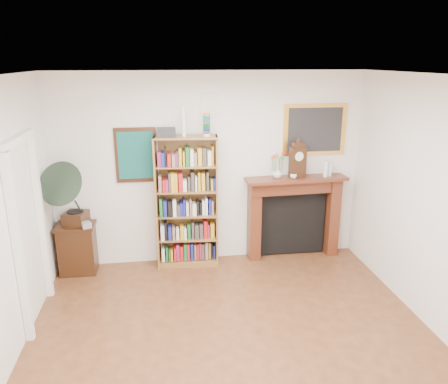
% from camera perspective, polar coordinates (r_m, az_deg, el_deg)
% --- Properties ---
extents(room, '(4.51, 5.01, 2.81)m').
position_cam_1_polar(room, '(4.03, 2.33, -5.62)').
color(room, '#4D2A17').
rests_on(room, ground).
extents(door_casing, '(0.08, 1.02, 2.17)m').
position_cam_1_polar(door_casing, '(5.35, -24.22, -2.93)').
color(door_casing, white).
rests_on(door_casing, left_wall).
extents(teal_poster, '(0.58, 0.04, 0.78)m').
position_cam_1_polar(teal_poster, '(6.28, -11.41, 4.74)').
color(teal_poster, black).
rests_on(teal_poster, back_wall).
extents(small_picture, '(0.26, 0.04, 0.30)m').
position_cam_1_polar(small_picture, '(6.20, -1.88, 11.47)').
color(small_picture, white).
rests_on(small_picture, back_wall).
extents(gilt_painting, '(0.95, 0.04, 0.75)m').
position_cam_1_polar(gilt_painting, '(6.61, 11.76, 7.97)').
color(gilt_painting, gold).
rests_on(gilt_painting, back_wall).
extents(bookshelf, '(0.91, 0.39, 2.22)m').
position_cam_1_polar(bookshelf, '(6.27, -4.86, -0.41)').
color(bookshelf, brown).
rests_on(bookshelf, floor).
extents(side_cabinet, '(0.54, 0.40, 0.73)m').
position_cam_1_polar(side_cabinet, '(6.59, -18.57, -7.01)').
color(side_cabinet, black).
rests_on(side_cabinet, floor).
extents(fireplace, '(1.53, 0.43, 1.28)m').
position_cam_1_polar(fireplace, '(6.72, 9.08, -2.22)').
color(fireplace, '#44200F').
rests_on(fireplace, floor).
extents(gramophone, '(0.77, 0.87, 0.97)m').
position_cam_1_polar(gramophone, '(6.16, -19.44, 0.21)').
color(gramophone, black).
rests_on(gramophone, side_cabinet).
extents(cd_stack, '(0.16, 0.16, 0.08)m').
position_cam_1_polar(cd_stack, '(6.29, -17.55, -4.12)').
color(cd_stack, '#A7A8B3').
rests_on(cd_stack, side_cabinet).
extents(mantel_clock, '(0.25, 0.17, 0.53)m').
position_cam_1_polar(mantel_clock, '(6.44, 9.59, 4.05)').
color(mantel_clock, black).
rests_on(mantel_clock, fireplace).
extents(flower_vase, '(0.15, 0.15, 0.15)m').
position_cam_1_polar(flower_vase, '(6.43, 6.97, 2.49)').
color(flower_vase, silver).
rests_on(flower_vase, fireplace).
extents(teacup, '(0.10, 0.10, 0.08)m').
position_cam_1_polar(teacup, '(6.43, 9.06, 2.07)').
color(teacup, white).
rests_on(teacup, fireplace).
extents(bottle_left, '(0.07, 0.07, 0.24)m').
position_cam_1_polar(bottle_left, '(6.60, 13.15, 2.96)').
color(bottle_left, silver).
rests_on(bottle_left, fireplace).
extents(bottle_right, '(0.06, 0.06, 0.20)m').
position_cam_1_polar(bottle_right, '(6.67, 13.66, 2.89)').
color(bottle_right, silver).
rests_on(bottle_right, fireplace).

